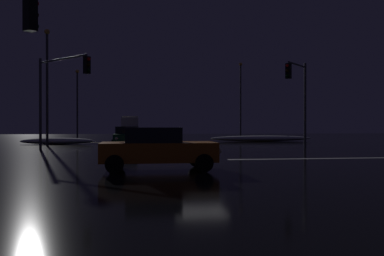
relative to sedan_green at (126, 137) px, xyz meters
The scene contains 18 objects.
ground 12.60m from the sedan_green, 72.51° to the right, with size 120.00×120.00×0.10m, color black.
stop_line_north 4.82m from the sedan_green, 37.39° to the right, with size 0.35×15.66×0.01m.
centre_line_ns 9.53m from the sedan_green, 66.56° to the left, with size 22.00×0.15×0.01m.
crosswalk_bar_east 17.68m from the sedan_green, 42.73° to the right, with size 15.66×0.40×0.01m.
snow_bank_left_curb 8.04m from the sedan_green, 139.72° to the left, with size 6.27×1.50×0.57m.
snow_bank_right_curb 16.52m from the sedan_green, 34.06° to the left, with size 10.92×1.50×0.60m.
sedan_green is the anchor object (origin of this frame).
sedan_blue 5.64m from the sedan_green, 89.55° to the left, with size 2.02×4.33×1.57m.
sedan_red 12.02m from the sedan_green, 89.38° to the left, with size 2.02×4.33×1.57m.
sedan_black 17.28m from the sedan_green, 91.07° to the left, with size 2.02×4.33×1.57m.
sedan_white 23.39m from the sedan_green, 91.06° to the left, with size 2.02×4.33×1.57m.
box_truck 30.11m from the sedan_green, 90.53° to the left, with size 2.68×8.28×3.08m.
sedan_orange_crossing 15.98m from the sedan_green, 84.33° to the right, with size 4.33×2.02×1.57m.
traffic_signal_ne 13.28m from the sedan_green, 15.45° to the right, with size 2.50×2.50×6.31m.
traffic_signal_nw 6.80m from the sedan_green, 136.32° to the right, with size 3.85×3.85×6.22m.
streetlamp_left_near 8.37m from the sedan_green, 157.10° to the left, with size 0.44×0.44×9.47m.
streetlamp_right_far 23.84m from the sedan_green, 53.24° to the left, with size 0.44×0.44×9.77m.
streetlamp_left_far 20.21m from the sedan_green, 108.94° to the left, with size 0.44×0.44×8.46m.
Camera 1 is at (-2.92, -18.39, 1.63)m, focal length 36.70 mm.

